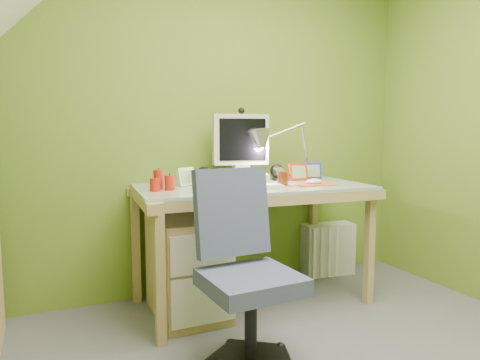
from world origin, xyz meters
name	(u,v)px	position (x,y,z in m)	size (l,w,h in m)	color
wall_back	(205,121)	(0.00, 1.60, 1.20)	(3.20, 0.01, 2.40)	olive
desk	(252,244)	(0.18, 1.22, 0.39)	(1.47, 0.73, 0.79)	tan
monitor	(241,148)	(0.18, 1.40, 1.02)	(0.34, 0.20, 0.47)	beige
speaker_left	(204,175)	(-0.09, 1.38, 0.84)	(0.10, 0.10, 0.12)	black
speaker_right	(277,172)	(0.45, 1.38, 0.84)	(0.10, 0.10, 0.12)	black
keyboard	(250,187)	(0.10, 1.08, 0.80)	(0.40, 0.13, 0.02)	silver
mousepad	(314,184)	(0.56, 1.08, 0.79)	(0.26, 0.18, 0.01)	#CF5A20
mouse	(314,182)	(0.56, 1.08, 0.81)	(0.12, 0.07, 0.04)	white
amber_tumbler	(283,178)	(0.36, 1.14, 0.83)	(0.07, 0.07, 0.09)	#953C15
candle_cluster	(160,180)	(-0.42, 1.23, 0.84)	(0.15, 0.14, 0.12)	#B61F0F
photo_frame_red	(298,172)	(0.60, 1.34, 0.85)	(0.14, 0.02, 0.12)	red
photo_frame_blue	(312,171)	(0.74, 1.38, 0.84)	(0.14, 0.02, 0.12)	#21169B
photo_frame_green	(186,177)	(-0.22, 1.36, 0.84)	(0.14, 0.02, 0.12)	#AFC286
desk_lamp	(298,139)	(0.63, 1.40, 1.08)	(0.54, 0.23, 0.58)	silver
task_chair	(251,280)	(-0.18, 0.48, 0.44)	(0.48, 0.48, 0.87)	#3D4364
radiator	(328,249)	(0.99, 1.50, 0.20)	(0.41, 0.16, 0.41)	silver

